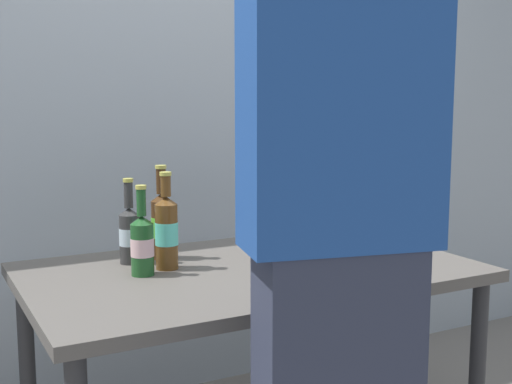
% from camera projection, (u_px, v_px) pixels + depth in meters
% --- Properties ---
extents(desk, '(1.46, 0.88, 0.75)m').
position_uv_depth(desk, '(250.00, 288.00, 2.23)').
color(desk, '#56514C').
rests_on(desk, ground).
extents(laptop, '(0.37, 0.35, 0.21)m').
position_uv_depth(laptop, '(315.00, 238.00, 2.43)').
color(laptop, '#B7BABC').
rests_on(laptop, desk).
extents(beer_bottle_brown, '(0.08, 0.08, 0.32)m').
position_uv_depth(beer_bottle_brown, '(167.00, 230.00, 2.18)').
color(beer_bottle_brown, brown).
rests_on(beer_bottle_brown, desk).
extents(beer_bottle_dark, '(0.07, 0.07, 0.29)m').
position_uv_depth(beer_bottle_dark, '(142.00, 243.00, 2.10)').
color(beer_bottle_dark, '#1E5123').
rests_on(beer_bottle_dark, desk).
extents(beer_bottle_amber, '(0.07, 0.07, 0.29)m').
position_uv_depth(beer_bottle_amber, '(129.00, 233.00, 2.25)').
color(beer_bottle_amber, '#333333').
rests_on(beer_bottle_amber, desk).
extents(beer_bottle_green, '(0.07, 0.07, 0.33)m').
position_uv_depth(beer_bottle_green, '(162.00, 223.00, 2.31)').
color(beer_bottle_green, '#472B14').
rests_on(beer_bottle_green, desk).
extents(person_figure, '(0.48, 0.34, 1.91)m').
position_uv_depth(person_figure, '(339.00, 238.00, 1.53)').
color(person_figure, '#2D3347').
rests_on(person_figure, ground).
extents(back_wall, '(6.00, 0.10, 2.60)m').
position_uv_depth(back_wall, '(161.00, 101.00, 2.88)').
color(back_wall, '#99A3AD').
rests_on(back_wall, ground).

